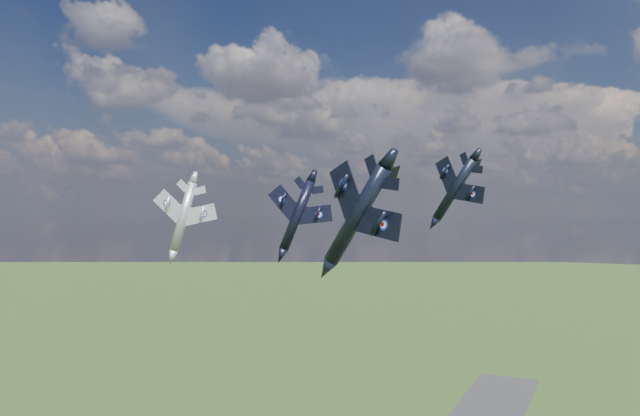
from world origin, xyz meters
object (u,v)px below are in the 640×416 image
at_px(jet_lead_navy, 297,215).
at_px(jet_left_silver, 183,217).
at_px(jet_right_navy, 357,215).
at_px(jet_high_navy, 455,189).

height_order(jet_lead_navy, jet_left_silver, jet_lead_navy).
height_order(jet_right_navy, jet_high_navy, jet_high_navy).
distance_m(jet_high_navy, jet_left_silver, 44.99).
bearing_deg(jet_lead_navy, jet_left_silver, 164.18).
bearing_deg(jet_left_silver, jet_high_navy, 4.65).
xyz_separation_m(jet_lead_navy, jet_left_silver, (-20.48, -1.02, -0.32)).
relative_size(jet_right_navy, jet_high_navy, 0.94).
bearing_deg(jet_lead_navy, jet_high_navy, 24.66).
bearing_deg(jet_high_navy, jet_lead_navy, -114.52).
bearing_deg(jet_high_navy, jet_right_navy, -66.07).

